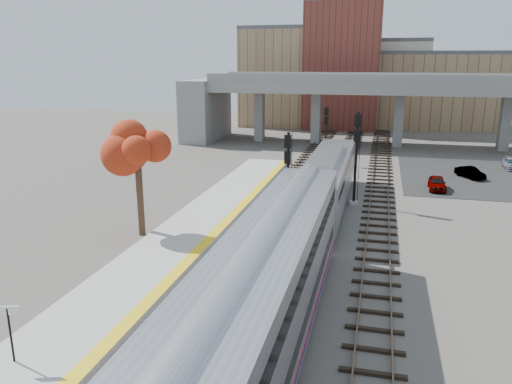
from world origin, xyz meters
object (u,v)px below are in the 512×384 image
at_px(tree, 137,150).
at_px(car_b, 470,173).
at_px(coach, 259,312).
at_px(car_c, 512,164).
at_px(signal_mast_mid, 356,159).
at_px(car_a, 437,183).
at_px(signal_mast_far, 326,137).
at_px(signal_mast_near, 288,183).
at_px(locomotive, 328,179).

relative_size(tree, car_b, 2.34).
relative_size(coach, car_c, 6.77).
bearing_deg(car_c, car_b, -129.60).
xyz_separation_m(signal_mast_mid, car_a, (6.93, 6.52, -3.09)).
relative_size(signal_mast_far, car_a, 1.77).
height_order(signal_mast_near, car_c, signal_mast_near).
bearing_deg(signal_mast_near, locomotive, 70.40).
relative_size(locomotive, signal_mast_near, 2.85).
bearing_deg(signal_mast_mid, car_c, 48.79).
bearing_deg(car_c, locomotive, -130.87).
bearing_deg(signal_mast_far, coach, -86.97).
bearing_deg(signal_mast_mid, signal_mast_near, -119.77).
bearing_deg(locomotive, signal_mast_far, 97.02).
xyz_separation_m(tree, car_a, (20.18, 17.08, -5.10)).
height_order(car_a, car_c, car_a).
bearing_deg(locomotive, signal_mast_mid, 32.43).
xyz_separation_m(locomotive, coach, (-0.00, -22.61, 0.52)).
bearing_deg(car_b, signal_mast_mid, -163.28).
bearing_deg(car_a, tree, -138.84).
relative_size(locomotive, car_b, 5.76).
distance_m(signal_mast_near, signal_mast_far, 22.96).
xyz_separation_m(coach, tree, (-11.26, 13.32, 2.95)).
height_order(signal_mast_far, car_a, signal_mast_far).
xyz_separation_m(coach, car_b, (12.52, 35.93, -2.21)).
height_order(locomotive, car_b, locomotive).
distance_m(signal_mast_near, car_c, 31.76).
bearing_deg(car_b, signal_mast_far, 133.49).
height_order(locomotive, signal_mast_near, signal_mast_near).
bearing_deg(locomotive, tree, -140.48).
relative_size(signal_mast_mid, car_b, 2.24).
bearing_deg(locomotive, car_c, 47.31).
bearing_deg(coach, signal_mast_near, 97.16).
bearing_deg(car_a, signal_mast_mid, -135.79).
bearing_deg(coach, signal_mast_mid, 85.21).
distance_m(tree, car_b, 33.21).
xyz_separation_m(tree, car_b, (23.77, 22.61, -5.16)).
height_order(coach, car_a, coach).
distance_m(locomotive, tree, 15.00).
bearing_deg(coach, car_c, 67.18).
relative_size(signal_mast_mid, car_a, 2.07).
distance_m(locomotive, signal_mast_far, 17.20).
height_order(signal_mast_far, car_c, signal_mast_far).
distance_m(signal_mast_mid, signal_mast_far, 16.33).
distance_m(coach, car_a, 31.76).
distance_m(locomotive, coach, 22.61).
distance_m(coach, car_c, 45.15).
bearing_deg(signal_mast_far, signal_mast_near, -90.00).
xyz_separation_m(signal_mast_near, tree, (-9.16, -3.39, 2.49)).
xyz_separation_m(car_a, car_c, (8.57, 11.17, -0.07)).
bearing_deg(coach, signal_mast_far, 93.03).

